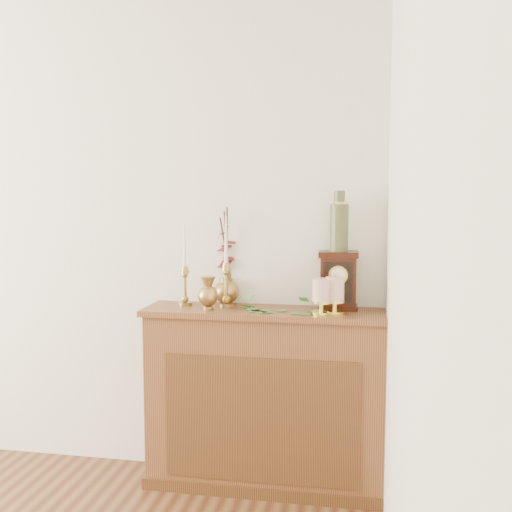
% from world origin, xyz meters
% --- Properties ---
extents(console_shelf, '(1.24, 0.34, 0.93)m').
position_xyz_m(console_shelf, '(1.40, 2.10, 0.44)').
color(console_shelf, brown).
rests_on(console_shelf, ground).
extents(candlestick_left, '(0.07, 0.07, 0.42)m').
position_xyz_m(candlestick_left, '(0.97, 2.13, 1.07)').
color(candlestick_left, '#B09046').
rests_on(candlestick_left, console_shelf).
extents(candlestick_center, '(0.08, 0.08, 0.47)m').
position_xyz_m(candlestick_center, '(1.19, 2.12, 1.08)').
color(candlestick_center, '#B09046').
rests_on(candlestick_center, console_shelf).
extents(bud_vase, '(0.10, 0.10, 0.17)m').
position_xyz_m(bud_vase, '(1.12, 2.03, 1.01)').
color(bud_vase, '#B09046').
rests_on(bud_vase, console_shelf).
extents(ginger_jar, '(0.21, 0.23, 0.52)m').
position_xyz_m(ginger_jar, '(1.17, 2.25, 1.16)').
color(ginger_jar, '#B09046').
rests_on(ginger_jar, console_shelf).
extents(pillar_candle_left, '(0.10, 0.10, 0.19)m').
position_xyz_m(pillar_candle_left, '(1.69, 2.01, 1.03)').
color(pillar_candle_left, '#E1CA4E').
rests_on(pillar_candle_left, console_shelf).
extents(pillar_candle_right, '(0.10, 0.10, 0.19)m').
position_xyz_m(pillar_candle_right, '(1.75, 2.03, 1.03)').
color(pillar_candle_right, '#E1CA4E').
rests_on(pillar_candle_right, console_shelf).
extents(ivy_garland, '(0.44, 0.20, 0.08)m').
position_xyz_m(ivy_garland, '(1.44, 2.07, 0.94)').
color(ivy_garland, '#41712B').
rests_on(ivy_garland, console_shelf).
extents(mantel_clock, '(0.20, 0.14, 0.29)m').
position_xyz_m(mantel_clock, '(1.76, 2.17, 1.07)').
color(mantel_clock, black).
rests_on(mantel_clock, console_shelf).
extents(ceramic_vase, '(0.09, 0.09, 0.30)m').
position_xyz_m(ceramic_vase, '(1.76, 2.17, 1.36)').
color(ceramic_vase, '#193327').
rests_on(ceramic_vase, mantel_clock).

